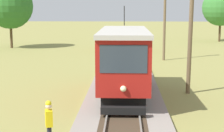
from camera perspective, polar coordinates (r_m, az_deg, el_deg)
red_tram at (r=19.38m, az=1.96°, el=1.13°), size 2.60×8.54×4.79m
freight_car at (r=41.84m, az=2.12°, el=4.68°), size 2.40×5.20×2.31m
utility_pole_near_tram at (r=20.52m, az=12.74°, el=7.28°), size 1.40×0.62×8.41m
utility_pole_mid at (r=34.02m, az=8.58°, el=8.15°), size 1.40×0.28×8.42m
track_worker at (r=12.71m, az=-10.22°, el=-9.04°), size 0.34×0.43×1.78m
tree_left_near at (r=46.09m, az=-16.29°, el=9.36°), size 5.70×5.70×8.12m
tree_right_near at (r=55.39m, az=17.30°, el=9.09°), size 5.51×5.51×7.87m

